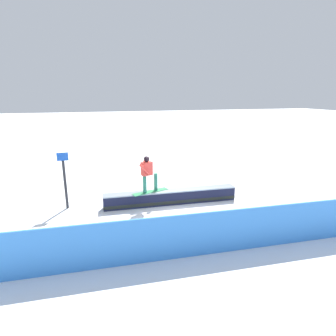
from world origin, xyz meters
TOP-DOWN VIEW (x-y plane):
  - ground_plane at (0.00, 0.00)m, footprint 120.00×120.00m
  - grind_box at (0.00, 0.00)m, footprint 5.33×0.78m
  - snowboarder at (0.93, -0.02)m, footprint 1.51×0.72m
  - safety_fence at (0.00, 3.73)m, footprint 12.20×0.73m
  - trail_marker at (3.97, -0.69)m, footprint 0.40×0.10m

SIDE VIEW (x-z plane):
  - ground_plane at x=0.00m, z-range 0.00..0.00m
  - grind_box at x=0.00m, z-range -0.03..0.54m
  - safety_fence at x=0.00m, z-range 0.00..1.25m
  - trail_marker at x=3.97m, z-range 0.07..2.25m
  - snowboarder at x=0.93m, z-range 0.63..2.08m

